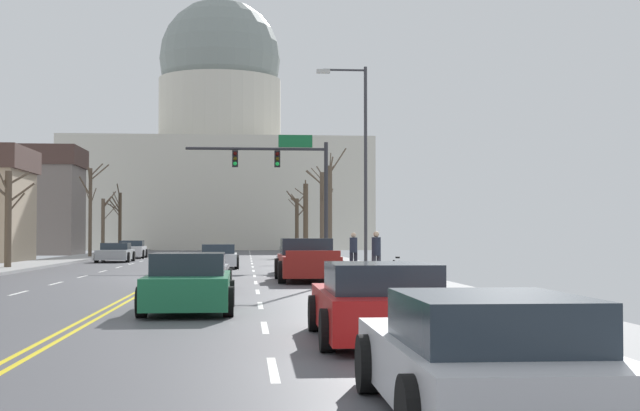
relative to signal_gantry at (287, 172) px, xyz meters
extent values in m
cube|color=#4B4B50|center=(-5.43, -14.50, -5.24)|extent=(14.00, 180.00, 0.06)
cube|color=yellow|center=(-5.55, -14.50, -5.20)|extent=(0.10, 176.40, 0.00)
cube|color=yellow|center=(-5.31, -14.50, -5.20)|extent=(0.10, 176.40, 0.00)
cube|color=silver|center=(-1.93, -38.60, -5.20)|extent=(0.12, 2.20, 0.00)
cube|color=silver|center=(-1.93, -33.40, -5.20)|extent=(0.12, 2.20, 0.00)
cube|color=silver|center=(-1.93, -28.20, -5.20)|extent=(0.12, 2.20, 0.00)
cube|color=silver|center=(-1.93, -23.00, -5.20)|extent=(0.12, 2.20, 0.00)
cube|color=silver|center=(-1.93, -17.80, -5.20)|extent=(0.12, 2.20, 0.00)
cube|color=silver|center=(-1.93, -12.60, -5.20)|extent=(0.12, 2.20, 0.00)
cube|color=silver|center=(-1.93, -7.40, -5.20)|extent=(0.12, 2.20, 0.00)
cube|color=silver|center=(-1.93, -2.20, -5.20)|extent=(0.12, 2.20, 0.00)
cube|color=silver|center=(-1.93, 3.00, -5.20)|extent=(0.12, 2.20, 0.00)
cube|color=silver|center=(-1.93, 8.20, -5.20)|extent=(0.12, 2.20, 0.00)
cube|color=silver|center=(-1.93, 13.40, -5.20)|extent=(0.12, 2.20, 0.00)
cube|color=silver|center=(-1.93, 18.60, -5.20)|extent=(0.12, 2.20, 0.00)
cube|color=silver|center=(-1.93, 23.80, -5.20)|extent=(0.12, 2.20, 0.00)
cube|color=silver|center=(-1.93, 29.00, -5.20)|extent=(0.12, 2.20, 0.00)
cube|color=silver|center=(-1.93, 34.20, -5.20)|extent=(0.12, 2.20, 0.00)
cube|color=silver|center=(-1.93, 39.40, -5.20)|extent=(0.12, 2.20, 0.00)
cube|color=silver|center=(-1.93, 44.60, -5.20)|extent=(0.12, 2.20, 0.00)
cube|color=silver|center=(-1.93, 49.80, -5.20)|extent=(0.12, 2.20, 0.00)
cube|color=silver|center=(-8.93, -23.00, -5.20)|extent=(0.12, 2.20, 0.00)
cube|color=silver|center=(-8.93, -17.80, -5.20)|extent=(0.12, 2.20, 0.00)
cube|color=silver|center=(-8.93, -12.60, -5.20)|extent=(0.12, 2.20, 0.00)
cube|color=silver|center=(-8.93, -7.40, -5.20)|extent=(0.12, 2.20, 0.00)
cube|color=silver|center=(-8.93, -2.20, -5.20)|extent=(0.12, 2.20, 0.00)
cube|color=silver|center=(-8.93, 3.00, -5.20)|extent=(0.12, 2.20, 0.00)
cube|color=silver|center=(-8.93, 8.20, -5.20)|extent=(0.12, 2.20, 0.00)
cube|color=silver|center=(-8.93, 13.40, -5.20)|extent=(0.12, 2.20, 0.00)
cube|color=silver|center=(-8.93, 18.60, -5.20)|extent=(0.12, 2.20, 0.00)
cube|color=silver|center=(-8.93, 23.80, -5.20)|extent=(0.12, 2.20, 0.00)
cube|color=silver|center=(-8.93, 29.00, -5.20)|extent=(0.12, 2.20, 0.00)
cube|color=silver|center=(-8.93, 34.20, -5.20)|extent=(0.12, 2.20, 0.00)
cube|color=silver|center=(-8.93, 39.40, -5.20)|extent=(0.12, 2.20, 0.00)
cube|color=silver|center=(-8.93, 44.60, -5.20)|extent=(0.12, 2.20, 0.00)
cube|color=silver|center=(-8.93, 49.80, -5.20)|extent=(0.12, 2.20, 0.00)
cube|color=#999999|center=(3.07, -14.50, -5.14)|extent=(3.00, 180.00, 0.14)
cylinder|color=#28282D|center=(2.17, 0.01, -1.70)|extent=(0.22, 0.22, 6.74)
cylinder|color=#28282D|center=(-1.73, 0.01, 1.27)|extent=(7.80, 0.16, 0.16)
cube|color=black|center=(-0.56, 0.01, 0.71)|extent=(0.32, 0.28, 0.92)
sphere|color=#330504|center=(-0.56, -0.15, 0.99)|extent=(0.22, 0.22, 0.22)
sphere|color=#332B05|center=(-0.56, -0.15, 0.71)|extent=(0.22, 0.22, 0.22)
sphere|color=#19CC47|center=(-0.56, -0.15, 0.43)|extent=(0.22, 0.22, 0.22)
cube|color=black|center=(-2.90, 0.01, 0.71)|extent=(0.32, 0.28, 0.92)
sphere|color=#330504|center=(-2.90, -0.15, 0.99)|extent=(0.22, 0.22, 0.22)
sphere|color=#332B05|center=(-2.90, -0.15, 0.71)|extent=(0.22, 0.22, 0.22)
sphere|color=#19CC47|center=(-2.90, -0.15, 0.43)|extent=(0.22, 0.22, 0.22)
cube|color=#146033|center=(0.45, 0.03, 1.72)|extent=(1.90, 0.06, 0.70)
cylinder|color=#333338|center=(2.77, -12.26, -0.71)|extent=(0.14, 0.14, 8.72)
cylinder|color=#333338|center=(1.86, -12.26, 3.50)|extent=(1.80, 0.09, 0.09)
cube|color=#B2B2AD|center=(0.96, -12.26, 3.43)|extent=(0.56, 0.24, 0.16)
cube|color=beige|center=(-5.43, 57.24, 1.03)|extent=(34.40, 20.25, 12.47)
cylinder|color=beige|center=(-5.43, 57.24, 11.07)|extent=(14.43, 14.43, 7.62)
sphere|color=gray|center=(-5.43, 57.24, 17.39)|extent=(14.31, 14.31, 14.31)
cube|color=silver|center=(-3.67, -4.02, -4.75)|extent=(1.86, 4.39, 0.59)
cube|color=#232D38|center=(-3.67, -4.20, -4.22)|extent=(1.63, 2.07, 0.47)
cylinder|color=black|center=(-4.59, -2.67, -4.89)|extent=(0.22, 0.64, 0.64)
cylinder|color=black|center=(-2.76, -2.66, -4.89)|extent=(0.22, 0.64, 0.64)
cylinder|color=black|center=(-4.57, -5.39, -4.89)|extent=(0.22, 0.64, 0.64)
cylinder|color=black|center=(-2.74, -5.38, -4.89)|extent=(0.22, 0.64, 0.64)
cube|color=silver|center=(0.00, -10.57, -4.74)|extent=(1.82, 4.35, 0.61)
cube|color=#232D38|center=(0.00, -10.66, -4.23)|extent=(1.59, 1.88, 0.40)
cylinder|color=black|center=(-0.89, -9.22, -4.89)|extent=(0.22, 0.64, 0.64)
cylinder|color=black|center=(0.90, -9.23, -4.89)|extent=(0.22, 0.64, 0.64)
cylinder|color=black|center=(-0.91, -11.91, -4.89)|extent=(0.22, 0.64, 0.64)
cylinder|color=black|center=(0.88, -11.92, -4.89)|extent=(0.22, 0.64, 0.64)
cube|color=maroon|center=(-0.02, -16.90, -4.62)|extent=(2.04, 5.55, 0.73)
cube|color=#1E2833|center=(-0.02, -16.12, -3.94)|extent=(1.87, 1.89, 0.62)
cube|color=maroon|center=(-0.01, -19.61, -4.14)|extent=(1.87, 0.11, 0.22)
cylinder|color=black|center=(-1.04, -15.24, -4.81)|extent=(0.28, 0.80, 0.80)
cylinder|color=black|center=(0.99, -15.23, -4.81)|extent=(0.28, 0.80, 0.80)
cylinder|color=black|center=(-1.03, -18.56, -4.81)|extent=(0.28, 0.80, 0.80)
cylinder|color=black|center=(1.00, -18.56, -4.81)|extent=(0.28, 0.80, 0.80)
cube|color=#9EA3A8|center=(-3.78, -22.83, -4.75)|extent=(1.91, 4.74, 0.60)
cube|color=#232D38|center=(-3.78, -23.00, -4.25)|extent=(1.63, 2.14, 0.40)
cylinder|color=black|center=(-4.64, -21.35, -4.89)|extent=(0.24, 0.65, 0.64)
cylinder|color=black|center=(-2.85, -21.39, -4.89)|extent=(0.24, 0.65, 0.64)
cylinder|color=black|center=(-4.71, -24.26, -4.89)|extent=(0.24, 0.65, 0.64)
cylinder|color=black|center=(-2.92, -24.30, -4.89)|extent=(0.24, 0.65, 0.64)
cube|color=#1E7247|center=(-3.55, -29.85, -4.71)|extent=(1.82, 4.36, 0.67)
cube|color=#232D38|center=(-3.55, -29.98, -4.13)|extent=(1.59, 1.89, 0.48)
cylinder|color=black|center=(-4.45, -28.51, -4.89)|extent=(0.22, 0.64, 0.64)
cylinder|color=black|center=(-2.66, -28.50, -4.89)|extent=(0.22, 0.64, 0.64)
cylinder|color=black|center=(-4.44, -31.21, -4.89)|extent=(0.22, 0.64, 0.64)
cylinder|color=black|center=(-2.65, -31.20, -4.89)|extent=(0.22, 0.64, 0.64)
cube|color=#B71414|center=(-0.14, -35.54, -4.72)|extent=(1.92, 4.66, 0.65)
cube|color=#232D38|center=(-0.14, -35.94, -4.17)|extent=(1.67, 2.20, 0.46)
cylinder|color=black|center=(-1.06, -34.09, -4.89)|extent=(0.23, 0.64, 0.64)
cylinder|color=black|center=(0.81, -34.12, -4.89)|extent=(0.23, 0.64, 0.64)
cylinder|color=black|center=(-1.09, -36.97, -4.89)|extent=(0.23, 0.64, 0.64)
cylinder|color=black|center=(0.78, -36.99, -4.89)|extent=(0.23, 0.64, 0.64)
cube|color=silver|center=(-0.10, -41.81, -4.76)|extent=(1.76, 4.51, 0.58)
cube|color=#232D38|center=(-0.10, -42.25, -4.24)|extent=(1.54, 2.16, 0.45)
cylinder|color=black|center=(-0.96, -40.41, -4.89)|extent=(0.22, 0.64, 0.64)
cylinder|color=black|center=(0.77, -40.42, -4.89)|extent=(0.22, 0.64, 0.64)
cube|color=#9EA3A8|center=(-10.43, 7.07, -4.75)|extent=(1.91, 4.42, 0.60)
cube|color=#232D38|center=(-10.43, 7.29, -4.23)|extent=(1.67, 1.95, 0.42)
cylinder|color=black|center=(-9.47, 5.71, -4.89)|extent=(0.22, 0.64, 0.64)
cylinder|color=black|center=(-11.36, 5.69, -4.89)|extent=(0.22, 0.64, 0.64)
cylinder|color=black|center=(-9.49, 8.44, -4.89)|extent=(0.22, 0.64, 0.64)
cylinder|color=black|center=(-11.38, 8.43, -4.89)|extent=(0.22, 0.64, 0.64)
cube|color=silver|center=(-10.55, 15.88, -4.70)|extent=(1.98, 4.30, 0.70)
cube|color=#232D38|center=(-10.56, 16.23, -4.14)|extent=(1.69, 1.84, 0.42)
cylinder|color=black|center=(-9.58, 14.59, -4.89)|extent=(0.24, 0.65, 0.64)
cylinder|color=black|center=(-11.45, 14.53, -4.89)|extent=(0.24, 0.65, 0.64)
cylinder|color=black|center=(-9.65, 17.22, -4.89)|extent=(0.24, 0.65, 0.64)
cylinder|color=black|center=(-11.52, 17.17, -4.89)|extent=(0.24, 0.65, 0.64)
cube|color=slate|center=(-21.74, 27.69, -1.49)|extent=(10.64, 6.62, 7.43)
cube|color=#47332D|center=(-21.74, 27.69, 3.05)|extent=(11.07, 6.89, 1.65)
cylinder|color=brown|center=(2.75, 9.05, -2.23)|extent=(0.39, 0.39, 5.68)
cylinder|color=brown|center=(2.26, 9.55, 0.27)|extent=(1.09, 1.11, 1.13)
cylinder|color=brown|center=(2.42, 9.74, 0.52)|extent=(0.73, 1.43, 0.99)
cylinder|color=brown|center=(2.74, 8.43, -0.80)|extent=(0.08, 1.30, 1.38)
cylinder|color=brown|center=(3.13, 9.22, 0.47)|extent=(0.86, 0.44, 1.22)
cylinder|color=brown|center=(2.19, 9.08, 0.23)|extent=(1.16, 0.14, 0.96)
cylinder|color=brown|center=(-13.91, 24.49, -2.82)|extent=(0.30, 0.30, 4.49)
cylinder|color=brown|center=(-13.57, 24.41, -0.79)|extent=(0.77, 0.27, 0.84)
cylinder|color=brown|center=(-13.91, 24.79, -1.12)|extent=(0.07, 0.65, 1.02)
cylinder|color=brown|center=(-13.49, 24.97, -0.66)|extent=(0.98, 1.10, 1.47)
cylinder|color=brown|center=(-13.36, 24.84, -1.67)|extent=(1.17, 0.78, 1.44)
cylinder|color=#4C3D2D|center=(2.55, 35.98, -2.56)|extent=(0.37, 0.37, 5.01)
cylinder|color=#4C3D2D|center=(2.99, 35.81, -0.06)|extent=(0.97, 0.45, 1.05)
cylinder|color=#4C3D2D|center=(2.15, 36.02, -0.57)|extent=(0.86, 0.15, 0.95)
cylinder|color=#4C3D2D|center=(2.88, 35.77, -1.46)|extent=(0.77, 0.55, 0.81)
cylinder|color=#4C3D2D|center=(2.06, 35.89, 0.01)|extent=(1.10, 0.30, 1.38)
cylinder|color=brown|center=(-13.79, -5.36, -2.73)|extent=(0.33, 0.33, 4.67)
cylinder|color=brown|center=(-13.48, -5.07, -1.94)|extent=(0.73, 0.69, 1.02)
cylinder|color=brown|center=(-13.95, -5.64, -1.00)|extent=(0.43, 0.65, 1.09)
cylinder|color=brown|center=(-13.97, -5.00, -1.20)|extent=(0.49, 0.83, 0.81)
cylinder|color=brown|center=(-13.17, -5.39, -1.47)|extent=(1.31, 0.16, 1.01)
cylinder|color=brown|center=(-13.44, -4.80, -0.74)|extent=(0.81, 1.23, 0.73)
cylinder|color=#4C3D2D|center=(2.41, 20.96, -2.27)|extent=(0.40, 0.40, 5.59)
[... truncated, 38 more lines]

